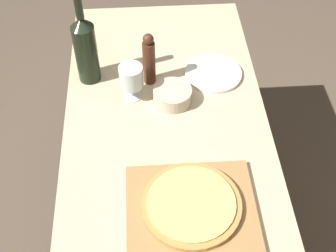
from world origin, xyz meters
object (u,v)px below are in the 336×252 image
Objects in this scene: pizza at (191,204)px; wine_bottle at (86,48)px; pepper_mill at (149,60)px; small_bowl at (172,95)px; wine_glass at (131,77)px.

pizza is 0.84× the size of wine_bottle.
pepper_mill is 1.56× the size of small_bowl.
wine_bottle reaches higher than pepper_mill.
wine_bottle is 0.36m from small_bowl.
pepper_mill is (-0.10, 0.58, 0.08)m from pizza.
wine_bottle is at bearing 171.77° from pepper_mill.
wine_bottle is 1.64× the size of pepper_mill.
wine_bottle is 2.53× the size of wine_glass.
small_bowl is at bearing -25.32° from wine_bottle.
wine_glass is 1.01× the size of small_bowl.
pizza is at bearing -80.05° from pepper_mill.
small_bowl is (0.08, -0.11, -0.08)m from pepper_mill.
pepper_mill is at bearing -8.23° from wine_bottle.
wine_glass is (-0.17, 0.50, 0.07)m from pizza.
pizza is at bearing -87.23° from small_bowl.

